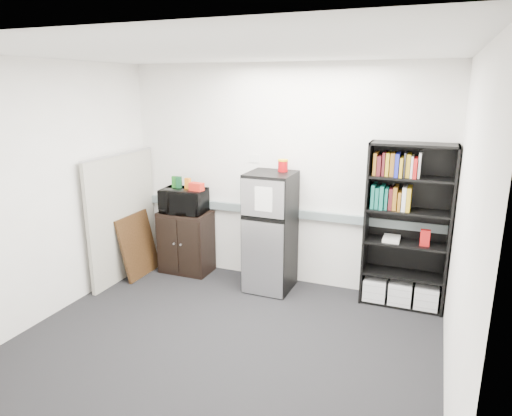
# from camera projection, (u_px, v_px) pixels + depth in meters

# --- Properties ---
(floor) EXTENTS (4.00, 4.00, 0.00)m
(floor) POSITION_uv_depth(u_px,v_px,m) (221.00, 346.00, 4.40)
(floor) COLOR black
(floor) RESTS_ON ground
(wall_back) EXTENTS (4.00, 0.02, 2.70)m
(wall_back) POSITION_uv_depth(u_px,v_px,m) (281.00, 176.00, 5.62)
(wall_back) COLOR white
(wall_back) RESTS_ON floor
(wall_right) EXTENTS (0.02, 3.50, 2.70)m
(wall_right) POSITION_uv_depth(u_px,v_px,m) (464.00, 239.00, 3.34)
(wall_right) COLOR white
(wall_right) RESTS_ON floor
(wall_left) EXTENTS (0.02, 3.50, 2.70)m
(wall_left) POSITION_uv_depth(u_px,v_px,m) (46.00, 193.00, 4.76)
(wall_left) COLOR white
(wall_left) RESTS_ON floor
(ceiling) EXTENTS (4.00, 3.50, 0.02)m
(ceiling) POSITION_uv_depth(u_px,v_px,m) (214.00, 52.00, 3.70)
(ceiling) COLOR white
(ceiling) RESTS_ON wall_back
(electrical_raceway) EXTENTS (3.92, 0.05, 0.10)m
(electrical_raceway) POSITION_uv_depth(u_px,v_px,m) (280.00, 212.00, 5.71)
(electrical_raceway) COLOR slate
(electrical_raceway) RESTS_ON wall_back
(wall_note) EXTENTS (0.14, 0.00, 0.10)m
(wall_note) POSITION_uv_depth(u_px,v_px,m) (254.00, 159.00, 5.69)
(wall_note) COLOR white
(wall_note) RESTS_ON wall_back
(bookshelf) EXTENTS (0.90, 0.34, 1.85)m
(bookshelf) POSITION_uv_depth(u_px,v_px,m) (406.00, 228.00, 5.02)
(bookshelf) COLOR black
(bookshelf) RESTS_ON floor
(cubicle_partition) EXTENTS (0.06, 1.30, 1.62)m
(cubicle_partition) POSITION_uv_depth(u_px,v_px,m) (123.00, 216.00, 5.83)
(cubicle_partition) COLOR gray
(cubicle_partition) RESTS_ON floor
(cabinet) EXTENTS (0.66, 0.44, 0.83)m
(cabinet) POSITION_uv_depth(u_px,v_px,m) (186.00, 242.00, 6.08)
(cabinet) COLOR black
(cabinet) RESTS_ON floor
(microwave) EXTENTS (0.60, 0.43, 0.31)m
(microwave) POSITION_uv_depth(u_px,v_px,m) (184.00, 201.00, 5.92)
(microwave) COLOR black
(microwave) RESTS_ON cabinet
(snack_box_a) EXTENTS (0.08, 0.06, 0.15)m
(snack_box_a) POSITION_uv_depth(u_px,v_px,m) (175.00, 182.00, 5.94)
(snack_box_a) COLOR #1A5C1A
(snack_box_a) RESTS_ON microwave
(snack_box_b) EXTENTS (0.08, 0.07, 0.15)m
(snack_box_b) POSITION_uv_depth(u_px,v_px,m) (179.00, 182.00, 5.92)
(snack_box_b) COLOR #0D3D1E
(snack_box_b) RESTS_ON microwave
(snack_box_c) EXTENTS (0.07, 0.05, 0.14)m
(snack_box_c) POSITION_uv_depth(u_px,v_px,m) (188.00, 183.00, 5.87)
(snack_box_c) COLOR orange
(snack_box_c) RESTS_ON microwave
(snack_bag) EXTENTS (0.19, 0.12, 0.10)m
(snack_bag) POSITION_uv_depth(u_px,v_px,m) (197.00, 187.00, 5.78)
(snack_bag) COLOR red
(snack_bag) RESTS_ON microwave
(refrigerator) EXTENTS (0.55, 0.58, 1.45)m
(refrigerator) POSITION_uv_depth(u_px,v_px,m) (270.00, 232.00, 5.49)
(refrigerator) COLOR black
(refrigerator) RESTS_ON floor
(coffee_can) EXTENTS (0.12, 0.12, 0.16)m
(coffee_can) POSITION_uv_depth(u_px,v_px,m) (283.00, 165.00, 5.36)
(coffee_can) COLOR #AD070C
(coffee_can) RESTS_ON refrigerator
(framed_poster) EXTENTS (0.21, 0.64, 0.81)m
(framed_poster) POSITION_uv_depth(u_px,v_px,m) (138.00, 245.00, 5.98)
(framed_poster) COLOR black
(framed_poster) RESTS_ON floor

